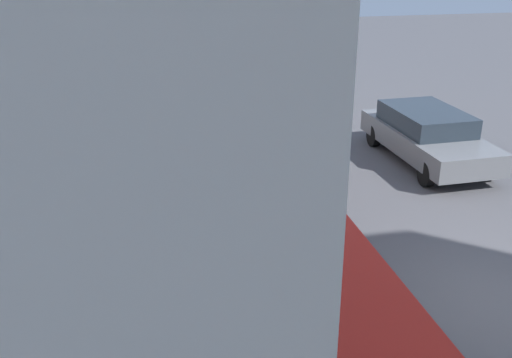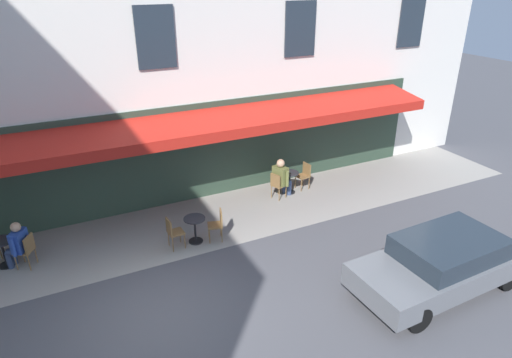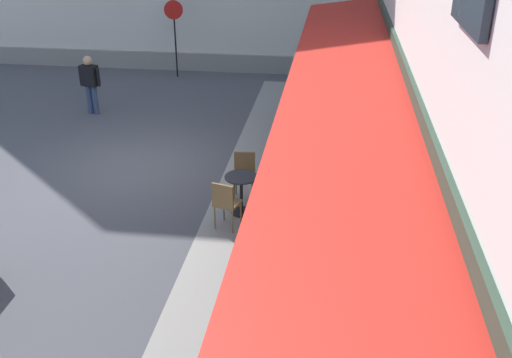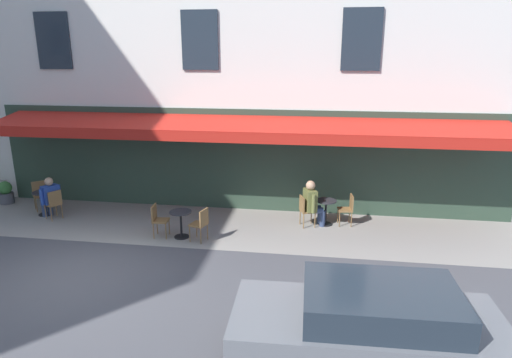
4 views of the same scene
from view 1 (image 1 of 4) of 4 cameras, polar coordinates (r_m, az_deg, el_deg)
The scene contains 10 objects.
ground_plane at distance 10.04m, azimuth 22.38°, elevation -11.46°, with size 70.00×70.00×0.00m, color #4C4C51.
sidewalk_cafe_terrace at distance 11.42m, azimuth -1.33°, elevation -5.30°, with size 20.50×3.20×0.01m, color gray.
cafe_table_near_entrance at distance 13.21m, azimuth -5.63°, elevation 0.90°, with size 0.60×0.60×0.75m.
cafe_chair_wicker_corner_right at distance 12.66m, azimuth -4.35°, elevation 0.25°, with size 0.51×0.51×0.91m.
cafe_chair_wicker_facing_street at distance 13.76m, azimuth -6.27°, elevation 2.02°, with size 0.45×0.45×0.91m.
cafe_table_streetside at distance 10.04m, azimuth 5.74°, elevation -6.39°, with size 0.60×0.60×0.75m.
cafe_chair_wicker_near_door at distance 10.58m, azimuth 5.68°, elevation -4.48°, with size 0.50×0.50×0.91m.
cafe_chair_wicker_kerbside at distance 9.51m, azimuth 7.16°, elevation -7.84°, with size 0.43×0.43×0.91m.
seated_companion_in_olive at distance 12.78m, azimuth -4.83°, elevation 1.29°, with size 0.67×0.68×1.37m.
parked_car_grey at distance 15.48m, azimuth 16.39°, elevation 4.20°, with size 4.35×1.92×1.33m.
Camera 1 is at (6.68, -5.28, 5.31)m, focal length 40.93 mm.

